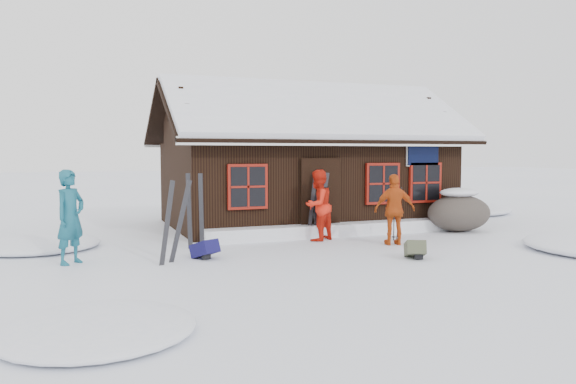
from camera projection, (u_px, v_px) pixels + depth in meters
The scene contains 15 objects.
ground at pixel (329, 253), 12.32m from camera, with size 120.00×120.00×0.00m, color white.
mountain_hut at pixel (304, 173), 17.38m from camera, with size 8.90×6.09×4.42m.
snow_drift at pixel (343, 229), 14.94m from camera, with size 7.60×0.60×0.35m, color white.
snow_mounds at pixel (355, 237), 14.65m from camera, with size 20.60×13.20×0.48m.
skier_teal at pixel (70, 217), 11.06m from camera, with size 0.68×0.45×1.87m, color #16576B.
skier_orange_left at pixel (318, 205), 14.01m from camera, with size 0.87×0.67×1.78m, color red.
skier_orange_right at pixel (395, 210), 13.36m from camera, with size 0.99×0.41×1.70m, color #BE4813.
skier_crouched at pixel (320, 216), 14.58m from camera, with size 0.56×0.36×1.14m, color black.
boulder at pixel (459, 212), 15.71m from camera, with size 1.86×1.39×1.09m.
ski_pair_left at pixel (174, 222), 11.18m from camera, with size 0.71×0.31×1.71m.
ski_pair_mid at pixel (195, 212), 12.76m from camera, with size 0.37×0.26×1.79m.
ski_pair_right at pixel (317, 206), 14.54m from camera, with size 0.61×0.18×1.74m.
ski_poles at pixel (397, 214), 14.13m from camera, with size 0.25×0.12×1.38m.
backpack_blue at pixel (205, 252), 11.65m from camera, with size 0.39×0.52×0.28m, color #131047.
backpack_olive at pixel (415, 252), 11.66m from camera, with size 0.39×0.51×0.28m, color #454A35.
Camera 1 is at (-5.26, -11.04, 2.20)m, focal length 35.00 mm.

